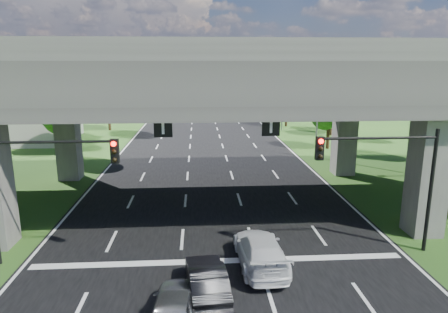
{
  "coord_description": "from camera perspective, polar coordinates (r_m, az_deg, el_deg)",
  "views": [
    {
      "loc": [
        -0.91,
        -13.25,
        8.86
      ],
      "look_at": [
        0.6,
        9.47,
        3.58
      ],
      "focal_mm": 32.0,
      "sensor_mm": 36.0,
      "label": 1
    }
  ],
  "objects": [
    {
      "name": "ground",
      "position": [
        15.96,
        0.11,
        -20.65
      ],
      "size": [
        160.0,
        160.0,
        0.0
      ],
      "primitive_type": "plane",
      "color": "#244917",
      "rests_on": "ground"
    },
    {
      "name": "road",
      "position": [
        24.89,
        -1.47,
        -7.77
      ],
      "size": [
        18.0,
        120.0,
        0.03
      ],
      "primitive_type": "cube",
      "color": "black",
      "rests_on": "ground"
    },
    {
      "name": "overpass",
      "position": [
        25.28,
        -1.77,
        10.92
      ],
      "size": [
        80.0,
        15.0,
        10.0
      ],
      "color": "#33302E",
      "rests_on": "ground"
    },
    {
      "name": "signal_right",
      "position": [
        19.84,
        22.45,
        -1.58
      ],
      "size": [
        5.76,
        0.54,
        6.0
      ],
      "color": "black",
      "rests_on": "ground"
    },
    {
      "name": "signal_left",
      "position": [
        19.11,
        -24.9,
        -2.34
      ],
      "size": [
        5.76,
        0.54,
        6.0
      ],
      "color": "black",
      "rests_on": "ground"
    },
    {
      "name": "streetlight_far",
      "position": [
        38.96,
        12.76,
        8.3
      ],
      "size": [
        3.38,
        0.25,
        10.0
      ],
      "color": "gray",
      "rests_on": "ground"
    },
    {
      "name": "streetlight_beyond",
      "position": [
        54.46,
        7.99,
        9.75
      ],
      "size": [
        3.38,
        0.25,
        10.0
      ],
      "color": "gray",
      "rests_on": "ground"
    },
    {
      "name": "tree_left_near",
      "position": [
        41.56,
        -22.22,
        6.51
      ],
      "size": [
        4.5,
        4.5,
        7.8
      ],
      "color": "black",
      "rests_on": "ground"
    },
    {
      "name": "tree_left_mid",
      "position": [
        50.12,
        -22.61,
        6.69
      ],
      "size": [
        3.91,
        3.9,
        6.76
      ],
      "color": "black",
      "rests_on": "ground"
    },
    {
      "name": "tree_left_far",
      "position": [
        56.67,
        -16.25,
        8.77
      ],
      "size": [
        4.8,
        4.8,
        8.32
      ],
      "color": "black",
      "rests_on": "ground"
    },
    {
      "name": "tree_right_near",
      "position": [
        43.77,
        14.93,
        6.89
      ],
      "size": [
        4.2,
        4.2,
        7.28
      ],
      "color": "black",
      "rests_on": "ground"
    },
    {
      "name": "tree_right_mid",
      "position": [
        52.3,
        15.27,
        7.45
      ],
      "size": [
        3.91,
        3.9,
        6.76
      ],
      "color": "black",
      "rests_on": "ground"
    },
    {
      "name": "tree_right_far",
      "position": [
        58.84,
        9.04,
        8.95
      ],
      "size": [
        4.5,
        4.5,
        7.8
      ],
      "color": "black",
      "rests_on": "ground"
    },
    {
      "name": "car_silver",
      "position": [
        14.71,
        -7.1,
        -20.69
      ],
      "size": [
        1.98,
        4.14,
        1.37
      ],
      "primitive_type": "imported",
      "rotation": [
        0.0,
        0.0,
        3.05
      ],
      "color": "gray",
      "rests_on": "road"
    },
    {
      "name": "car_dark",
      "position": [
        16.19,
        -2.51,
        -17.23
      ],
      "size": [
        1.8,
        4.17,
        1.34
      ],
      "primitive_type": "imported",
      "rotation": [
        0.0,
        0.0,
        3.24
      ],
      "color": "black",
      "rests_on": "road"
    },
    {
      "name": "car_white",
      "position": [
        18.36,
        5.22,
        -13.24
      ],
      "size": [
        2.16,
        4.97,
        1.42
      ],
      "primitive_type": "imported",
      "rotation": [
        0.0,
        0.0,
        3.18
      ],
      "color": "white",
      "rests_on": "road"
    }
  ]
}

